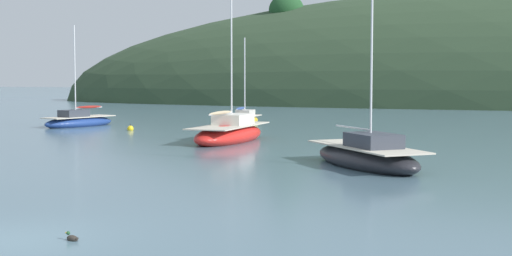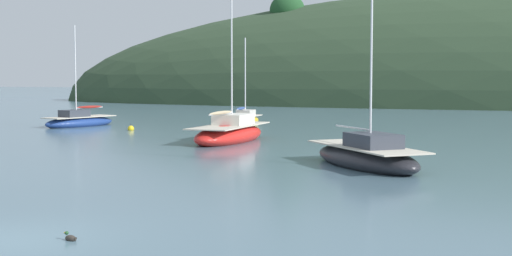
% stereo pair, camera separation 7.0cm
% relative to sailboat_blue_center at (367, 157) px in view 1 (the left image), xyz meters
% --- Properties ---
extents(ground_plane, '(400.00, 400.00, 0.00)m').
position_rel_sailboat_blue_center_xyz_m(ground_plane, '(-6.09, -15.74, -0.43)').
color(ground_plane, slate).
extents(sailboat_blue_center, '(6.35, 7.23, 9.25)m').
position_rel_sailboat_blue_center_xyz_m(sailboat_blue_center, '(0.00, 0.00, 0.00)').
color(sailboat_blue_center, '#232328').
rests_on(sailboat_blue_center, ground).
extents(sailboat_teal_outer, '(4.03, 6.52, 7.80)m').
position_rel_sailboat_blue_center_xyz_m(sailboat_teal_outer, '(-24.03, 17.67, -0.04)').
color(sailboat_teal_outer, navy).
rests_on(sailboat_teal_outer, ground).
extents(sailboat_cream_ketch, '(1.80, 5.26, 7.01)m').
position_rel_sailboat_blue_center_xyz_m(sailboat_cream_ketch, '(-12.80, 23.67, -0.09)').
color(sailboat_cream_ketch, gold).
rests_on(sailboat_cream_ketch, ground).
extents(sailboat_black_sloop, '(3.17, 8.07, 9.33)m').
position_rel_sailboat_blue_center_xyz_m(sailboat_black_sloop, '(-9.18, 9.29, 0.04)').
color(sailboat_black_sloop, red).
rests_on(sailboat_black_sloop, ground).
extents(mooring_buoy_inner, '(0.44, 0.44, 0.54)m').
position_rel_sailboat_blue_center_xyz_m(mooring_buoy_inner, '(-18.46, 15.14, -0.31)').
color(mooring_buoy_inner, yellow).
rests_on(mooring_buoy_inner, ground).
extents(mooring_buoy_channel, '(0.44, 0.44, 0.54)m').
position_rel_sailboat_blue_center_xyz_m(mooring_buoy_channel, '(-0.40, 9.68, -0.31)').
color(mooring_buoy_channel, red).
rests_on(mooring_buoy_channel, ground).
extents(duck_trailing, '(0.41, 0.29, 0.24)m').
position_rel_sailboat_blue_center_xyz_m(duck_trailing, '(-4.79, -15.26, -0.38)').
color(duck_trailing, '#2D2823').
rests_on(duck_trailing, ground).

